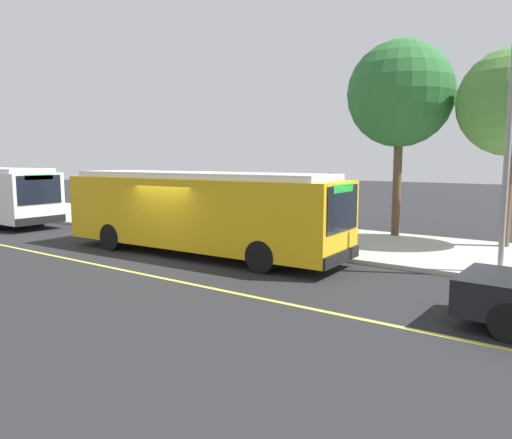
{
  "coord_description": "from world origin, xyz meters",
  "views": [
    {
      "loc": [
        11.98,
        -11.58,
        3.42
      ],
      "look_at": [
        2.68,
        1.42,
        1.39
      ],
      "focal_mm": 33.55,
      "sensor_mm": 36.0,
      "label": 1
    }
  ],
  "objects_px": {
    "waiting_bench": "(289,224)",
    "route_sign_post": "(330,201)",
    "transit_bus_main": "(199,210)",
    "pedestrian_commuter": "(282,218)"
  },
  "relations": [
    {
      "from": "waiting_bench",
      "to": "route_sign_post",
      "type": "distance_m",
      "value": 4.09
    },
    {
      "from": "transit_bus_main",
      "to": "route_sign_post",
      "type": "relative_size",
      "value": 3.98
    },
    {
      "from": "route_sign_post",
      "to": "pedestrian_commuter",
      "type": "xyz_separation_m",
      "value": [
        -2.32,
        0.51,
        -0.84
      ]
    },
    {
      "from": "transit_bus_main",
      "to": "route_sign_post",
      "type": "height_order",
      "value": "same"
    },
    {
      "from": "transit_bus_main",
      "to": "waiting_bench",
      "type": "relative_size",
      "value": 6.97
    },
    {
      "from": "pedestrian_commuter",
      "to": "waiting_bench",
      "type": "bearing_deg",
      "value": 113.34
    },
    {
      "from": "waiting_bench",
      "to": "pedestrian_commuter",
      "type": "distance_m",
      "value": 2.02
    },
    {
      "from": "transit_bus_main",
      "to": "pedestrian_commuter",
      "type": "bearing_deg",
      "value": 61.93
    },
    {
      "from": "transit_bus_main",
      "to": "pedestrian_commuter",
      "type": "xyz_separation_m",
      "value": [
        1.6,
        3.0,
        -0.5
      ]
    },
    {
      "from": "transit_bus_main",
      "to": "route_sign_post",
      "type": "xyz_separation_m",
      "value": [
        3.92,
        2.49,
        0.34
      ]
    }
  ]
}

